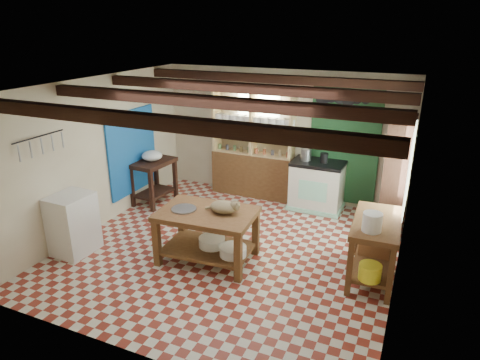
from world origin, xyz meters
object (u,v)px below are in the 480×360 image
at_px(white_cabinet, 73,224).
at_px(right_counter, 374,249).
at_px(work_table, 207,236).
at_px(cat, 224,207).
at_px(stove, 317,185).
at_px(prep_table, 154,182).

bearing_deg(white_cabinet, right_counter, 15.83).
bearing_deg(work_table, cat, 11.31).
bearing_deg(right_counter, cat, -170.89).
bearing_deg(stove, prep_table, -161.10).
xyz_separation_m(white_cabinet, right_counter, (4.40, 1.13, -0.03)).
height_order(stove, white_cabinet, white_cabinet).
height_order(right_counter, cat, cat).
height_order(prep_table, cat, cat).
xyz_separation_m(prep_table, cat, (2.26, -1.48, 0.45)).
bearing_deg(right_counter, white_cabinet, -168.20).
distance_m(prep_table, cat, 2.74).
bearing_deg(stove, white_cabinet, -133.45).
distance_m(work_table, white_cabinet, 2.13).
xyz_separation_m(stove, prep_table, (-3.06, -1.01, -0.04)).
distance_m(work_table, prep_table, 2.54).
height_order(white_cabinet, right_counter, white_cabinet).
bearing_deg(cat, stove, 58.32).
height_order(prep_table, right_counter, right_counter).
relative_size(white_cabinet, right_counter, 0.77).
distance_m(prep_table, right_counter, 4.50).
height_order(work_table, cat, cat).
distance_m(prep_table, white_cabinet, 2.17).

